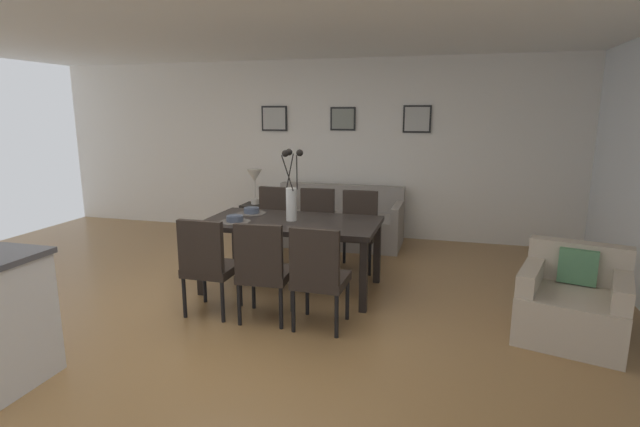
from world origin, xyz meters
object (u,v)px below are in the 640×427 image
(centerpiece_vase, at_px, (291,194))
(bowl_near_right, at_px, (251,210))
(dining_table, at_px, (292,227))
(bowl_near_left, at_px, (235,218))
(dining_chair_mid_right, at_px, (358,226))
(dining_chair_far_left, at_px, (263,267))
(dining_chair_far_right, at_px, (316,223))
(dining_chair_near_right, at_px, (273,221))
(side_table, at_px, (256,221))
(dining_chair_mid_left, at_px, (318,273))
(sofa, at_px, (337,224))
(framed_picture_left, at_px, (274,119))
(framed_picture_center, at_px, (343,119))
(armchair, at_px, (573,304))
(framed_picture_right, at_px, (417,119))
(dining_chair_near_left, at_px, (208,262))
(table_lamp, at_px, (255,179))

(centerpiece_vase, relative_size, bowl_near_right, 4.32)
(dining_table, height_order, bowl_near_left, bowl_near_left)
(bowl_near_right, bearing_deg, dining_chair_mid_right, 31.82)
(dining_chair_far_left, relative_size, bowl_near_right, 5.41)
(dining_chair_far_right, bearing_deg, dining_chair_near_right, -177.76)
(dining_chair_mid_right, height_order, centerpiece_vase, centerpiece_vase)
(dining_chair_far_left, bearing_deg, centerpiece_vase, 91.54)
(dining_table, xyz_separation_m, dining_chair_near_right, (-0.55, 0.88, -0.15))
(dining_chair_mid_right, distance_m, bowl_near_left, 1.56)
(centerpiece_vase, height_order, side_table, centerpiece_vase)
(dining_chair_mid_left, bearing_deg, sofa, 100.22)
(dining_table, xyz_separation_m, framed_picture_left, (-1.07, 2.40, 1.08))
(dining_chair_far_right, relative_size, framed_picture_left, 2.27)
(side_table, relative_size, framed_picture_left, 1.28)
(side_table, bearing_deg, dining_chair_far_left, -65.94)
(sofa, height_order, framed_picture_center, framed_picture_center)
(framed_picture_left, bearing_deg, dining_chair_far_right, -54.36)
(armchair, bearing_deg, dining_chair_mid_right, 147.07)
(dining_chair_mid_right, bearing_deg, centerpiece_vase, -121.26)
(dining_chair_mid_left, xyz_separation_m, framed_picture_center, (-0.54, 3.29, 1.23))
(dining_chair_far_right, bearing_deg, centerpiece_vase, -90.36)
(armchair, relative_size, framed_picture_left, 2.44)
(dining_table, bearing_deg, dining_chair_far_left, -88.39)
(dining_chair_near_right, relative_size, side_table, 1.77)
(framed_picture_right, bearing_deg, dining_chair_near_left, -115.92)
(sofa, distance_m, framed_picture_left, 1.90)
(framed_picture_center, bearing_deg, sofa, -86.35)
(dining_chair_far_left, bearing_deg, side_table, 114.06)
(dining_chair_near_left, distance_m, armchair, 3.16)
(dining_chair_mid_right, relative_size, armchair, 0.93)
(dining_chair_mid_right, xyz_separation_m, bowl_near_right, (-1.08, -0.67, 0.27))
(dining_chair_near_right, relative_size, dining_chair_far_left, 1.00)
(dining_chair_far_left, xyz_separation_m, dining_chair_mid_left, (0.51, -0.02, 0.00))
(sofa, bearing_deg, bowl_near_right, -108.67)
(dining_chair_far_right, distance_m, table_lamp, 1.55)
(sofa, distance_m, framed_picture_center, 1.55)
(dining_chair_near_left, bearing_deg, dining_chair_near_right, 91.06)
(dining_chair_near_left, distance_m, dining_chair_near_right, 1.74)
(sofa, xyz_separation_m, table_lamp, (-1.21, -0.09, 0.61))
(sofa, bearing_deg, dining_chair_mid_right, -63.73)
(framed_picture_center, bearing_deg, framed_picture_right, -0.00)
(dining_chair_near_right, bearing_deg, bowl_near_left, -89.56)
(dining_chair_mid_left, bearing_deg, bowl_near_right, 134.24)
(armchair, distance_m, framed_picture_center, 4.13)
(dining_chair_mid_left, bearing_deg, centerpiece_vase, 120.99)
(bowl_near_right, bearing_deg, framed_picture_left, 103.62)
(dining_chair_near_left, xyz_separation_m, dining_chair_mid_left, (1.05, -0.03, 0.00))
(dining_chair_mid_left, relative_size, framed_picture_center, 2.46)
(centerpiece_vase, bearing_deg, dining_chair_far_right, 89.64)
(armchair, bearing_deg, dining_table, 170.05)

